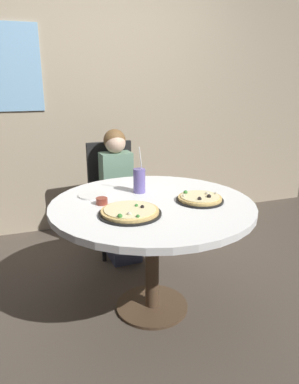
# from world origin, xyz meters

# --- Properties ---
(ground_plane) EXTENTS (8.00, 8.00, 0.00)m
(ground_plane) POSITION_xyz_m (0.00, 0.00, 0.00)
(ground_plane) COLOR #4C4238
(wall_with_window) EXTENTS (5.20, 0.14, 2.90)m
(wall_with_window) POSITION_xyz_m (-0.00, 1.64, 1.45)
(wall_with_window) COLOR tan
(wall_with_window) RESTS_ON ground_plane
(dining_table) EXTENTS (1.25, 1.25, 0.75)m
(dining_table) POSITION_xyz_m (0.00, 0.00, 0.66)
(dining_table) COLOR white
(dining_table) RESTS_ON ground_plane
(chair_wooden) EXTENTS (0.42, 0.42, 0.95)m
(chair_wooden) POSITION_xyz_m (-0.00, 1.01, 0.53)
(chair_wooden) COLOR black
(chair_wooden) RESTS_ON ground_plane
(diner_child) EXTENTS (0.27, 0.42, 1.08)m
(diner_child) POSITION_xyz_m (0.00, 0.82, 0.48)
(diner_child) COLOR #3F4766
(diner_child) RESTS_ON ground_plane
(pizza_veggie) EXTENTS (0.35, 0.35, 0.05)m
(pizza_veggie) POSITION_xyz_m (-0.19, -0.16, 0.77)
(pizza_veggie) COLOR black
(pizza_veggie) RESTS_ON dining_table
(pizza_cheese) EXTENTS (0.29, 0.29, 0.05)m
(pizza_cheese) POSITION_xyz_m (0.28, -0.08, 0.77)
(pizza_cheese) COLOR black
(pizza_cheese) RESTS_ON dining_table
(soda_cup) EXTENTS (0.08, 0.08, 0.31)m
(soda_cup) POSITION_xyz_m (-0.01, 0.22, 0.83)
(soda_cup) COLOR #6659A5
(soda_cup) RESTS_ON dining_table
(sauce_bowl) EXTENTS (0.07, 0.07, 0.04)m
(sauce_bowl) POSITION_xyz_m (-0.30, 0.06, 0.77)
(sauce_bowl) COLOR brown
(sauce_bowl) RESTS_ON dining_table
(plate_small) EXTENTS (0.18, 0.18, 0.01)m
(plate_small) POSITION_xyz_m (-0.32, 0.24, 0.76)
(plate_small) COLOR white
(plate_small) RESTS_ON dining_table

